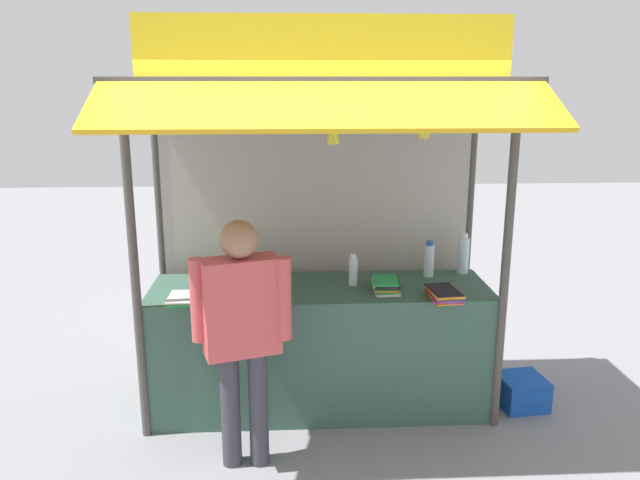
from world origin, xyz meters
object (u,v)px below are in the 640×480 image
at_px(water_bottle_front_right, 429,260).
at_px(banana_bunch_inner_left, 333,134).
at_px(magazine_stack_mid_right, 184,298).
at_px(magazine_stack_far_right, 445,294).
at_px(magazine_stack_right, 224,290).
at_px(plastic_crate, 521,391).
at_px(water_bottle_front_left, 463,254).
at_px(water_bottle_back_left, 353,270).
at_px(vendor_person, 242,323).
at_px(banana_bunch_leftmost, 424,128).
at_px(magazine_stack_back_right, 385,285).
at_px(water_bottle_mid_left, 247,266).

height_order(water_bottle_front_right, banana_bunch_inner_left, banana_bunch_inner_left).
distance_m(water_bottle_front_right, magazine_stack_mid_right, 1.84).
relative_size(magazine_stack_far_right, magazine_stack_right, 1.19).
distance_m(magazine_stack_far_right, plastic_crate, 1.10).
xyz_separation_m(magazine_stack_mid_right, magazine_stack_right, (0.26, 0.11, 0.02)).
xyz_separation_m(water_bottle_front_left, magazine_stack_mid_right, (-2.05, -0.54, -0.13)).
relative_size(water_bottle_back_left, plastic_crate, 0.72).
height_order(magazine_stack_far_right, vendor_person, vendor_person).
bearing_deg(plastic_crate, magazine_stack_far_right, -164.83).
xyz_separation_m(water_bottle_back_left, magazine_stack_mid_right, (-1.18, -0.29, -0.09)).
xyz_separation_m(magazine_stack_far_right, magazine_stack_right, (-1.51, 0.15, 0.00)).
height_order(water_bottle_front_right, magazine_stack_mid_right, water_bottle_front_right).
bearing_deg(water_bottle_front_right, banana_bunch_leftmost, -108.63).
distance_m(magazine_stack_back_right, banana_bunch_inner_left, 1.22).
xyz_separation_m(magazine_stack_back_right, plastic_crate, (1.05, 0.01, -0.86)).
height_order(water_bottle_mid_left, magazine_stack_far_right, water_bottle_mid_left).
relative_size(vendor_person, plastic_crate, 4.89).
xyz_separation_m(water_bottle_front_left, water_bottle_front_right, (-0.28, -0.07, -0.02)).
height_order(magazine_stack_mid_right, magazine_stack_right, magazine_stack_right).
bearing_deg(banana_bunch_inner_left, banana_bunch_leftmost, -0.13).
distance_m(water_bottle_front_left, magazine_stack_far_right, 0.65).
bearing_deg(magazine_stack_far_right, plastic_crate, 15.17).
height_order(water_bottle_front_left, magazine_stack_back_right, water_bottle_front_left).
relative_size(magazine_stack_right, plastic_crate, 0.83).
bearing_deg(vendor_person, water_bottle_front_right, -162.21).
distance_m(water_bottle_front_left, magazine_stack_right, 1.85).
distance_m(magazine_stack_back_right, vendor_person, 1.15).
bearing_deg(water_bottle_back_left, magazine_stack_right, -169.30).
bearing_deg(water_bottle_back_left, plastic_crate, -6.29).
xyz_separation_m(water_bottle_front_left, plastic_crate, (0.39, -0.39, -0.97)).
xyz_separation_m(magazine_stack_back_right, banana_bunch_inner_left, (-0.40, -0.35, 1.09)).
relative_size(magazine_stack_right, banana_bunch_inner_left, 0.98).
bearing_deg(water_bottle_back_left, water_bottle_front_left, 16.00).
xyz_separation_m(magazine_stack_mid_right, magazine_stack_back_right, (1.39, 0.14, 0.02)).
bearing_deg(magazine_stack_mid_right, plastic_crate, 3.42).
distance_m(banana_bunch_leftmost, plastic_crate, 2.21).
distance_m(water_bottle_mid_left, banana_bunch_inner_left, 1.31).
height_order(banana_bunch_leftmost, plastic_crate, banana_bunch_leftmost).
bearing_deg(magazine_stack_mid_right, vendor_person, -48.91).
height_order(magazine_stack_back_right, banana_bunch_inner_left, banana_bunch_inner_left).
distance_m(water_bottle_mid_left, water_bottle_front_right, 1.37).
relative_size(water_bottle_back_left, banana_bunch_inner_left, 0.85).
distance_m(water_bottle_mid_left, magazine_stack_right, 0.32).
height_order(magazine_stack_far_right, magazine_stack_back_right, magazine_stack_back_right).
bearing_deg(vendor_person, water_bottle_mid_left, -105.98).
bearing_deg(magazine_stack_right, vendor_person, -74.82).
bearing_deg(banana_bunch_leftmost, water_bottle_front_left, 55.74).
bearing_deg(vendor_person, magazine_stack_far_right, -179.04).
relative_size(water_bottle_mid_left, magazine_stack_back_right, 1.00).
relative_size(water_bottle_back_left, magazine_stack_far_right, 0.73).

